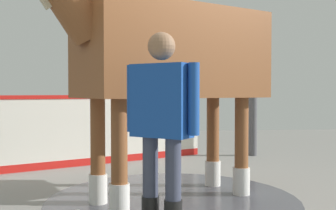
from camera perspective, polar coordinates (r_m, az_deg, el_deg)
name	(u,v)px	position (r m, az deg, el deg)	size (l,w,h in m)	color
ground_plane	(186,200)	(4.69, 2.58, -13.24)	(16.00, 16.00, 0.02)	gray
wet_patch	(173,199)	(4.71, 0.66, -13.03)	(2.85, 2.85, 0.00)	#4C4C54
barrier_wall	(90,133)	(6.85, -10.86, -3.82)	(3.93, 2.02, 1.16)	silver
roof_post_far	(253,83)	(7.86, 11.87, 2.98)	(0.16, 0.16, 2.74)	#4C4C51
horse	(164,56)	(4.51, -0.52, 6.86)	(3.15, 1.89, 2.71)	brown
handler	(162,120)	(3.32, -0.91, -2.10)	(0.57, 0.47, 1.70)	black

